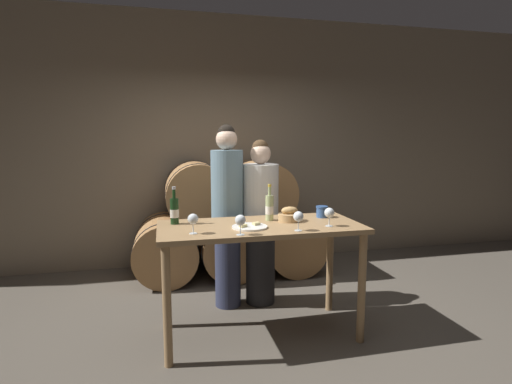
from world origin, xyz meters
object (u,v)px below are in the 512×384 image
(wine_bottle_red, at_px, (174,211))
(wine_glass_far_left, at_px, (193,219))
(wine_glass_center, at_px, (298,217))
(wine_glass_right, at_px, (329,213))
(person_right, at_px, (260,222))
(person_left, at_px, (227,214))
(wine_glass_left, at_px, (240,221))
(tasting_table, at_px, (260,240))
(wine_bottle_white, at_px, (269,208))
(bread_basket, at_px, (289,216))
(blue_crock, at_px, (322,211))
(cheese_plate, at_px, (250,227))

(wine_bottle_red, height_order, wine_glass_far_left, wine_bottle_red)
(wine_glass_center, distance_m, wine_glass_right, 0.31)
(wine_glass_far_left, bearing_deg, person_right, 49.20)
(person_left, height_order, wine_glass_left, person_left)
(person_left, xyz_separation_m, person_right, (0.33, -0.00, -0.10))
(tasting_table, xyz_separation_m, wine_glass_far_left, (-0.56, -0.19, 0.24))
(person_left, height_order, wine_bottle_white, person_left)
(person_right, height_order, bread_basket, person_right)
(tasting_table, distance_m, bread_basket, 0.34)
(wine_glass_far_left, distance_m, wine_glass_right, 1.08)
(blue_crock, bearing_deg, wine_glass_far_left, -163.26)
(wine_bottle_red, relative_size, wine_bottle_white, 0.99)
(wine_bottle_red, bearing_deg, wine_glass_right, -17.19)
(tasting_table, distance_m, wine_glass_center, 0.43)
(person_left, distance_m, cheese_plate, 0.75)
(tasting_table, height_order, cheese_plate, cheese_plate)
(wine_bottle_red, height_order, bread_basket, wine_bottle_red)
(person_left, relative_size, bread_basket, 9.25)
(tasting_table, bearing_deg, bread_basket, 15.37)
(person_right, relative_size, bread_basket, 8.51)
(wine_glass_far_left, bearing_deg, tasting_table, 18.46)
(person_left, distance_m, bread_basket, 0.73)
(cheese_plate, bearing_deg, wine_glass_far_left, -168.08)
(person_left, height_order, blue_crock, person_left)
(wine_bottle_red, xyz_separation_m, blue_crock, (1.29, -0.02, -0.05))
(tasting_table, xyz_separation_m, person_right, (0.16, 0.65, 0.01))
(blue_crock, distance_m, wine_glass_left, 0.96)
(bread_basket, bearing_deg, tasting_table, -164.63)
(person_left, xyz_separation_m, wine_glass_right, (0.69, -0.84, 0.13))
(person_right, distance_m, wine_glass_left, 1.06)
(person_left, xyz_separation_m, wine_bottle_white, (0.28, -0.51, 0.14))
(person_left, height_order, wine_bottle_red, person_left)
(bread_basket, xyz_separation_m, cheese_plate, (-0.39, -0.17, -0.04))
(cheese_plate, bearing_deg, wine_glass_right, -8.50)
(person_right, xyz_separation_m, wine_glass_left, (-0.39, -0.96, 0.23))
(cheese_plate, height_order, wine_glass_right, wine_glass_right)
(bread_basket, distance_m, cheese_plate, 0.42)
(wine_bottle_white, bearing_deg, person_right, 84.76)
(person_left, relative_size, wine_glass_far_left, 11.76)
(person_right, xyz_separation_m, bread_basket, (0.11, -0.58, 0.17))
(tasting_table, xyz_separation_m, wine_glass_center, (0.23, -0.28, 0.24))
(person_right, bearing_deg, wine_glass_left, -112.16)
(tasting_table, height_order, person_right, person_right)
(tasting_table, relative_size, wine_glass_far_left, 10.91)
(wine_glass_left, relative_size, wine_glass_center, 1.00)
(blue_crock, bearing_deg, wine_bottle_white, -177.65)
(bread_basket, xyz_separation_m, wine_glass_far_left, (-0.84, -0.26, 0.06))
(person_left, xyz_separation_m, wine_bottle_red, (-0.51, -0.46, 0.13))
(person_right, bearing_deg, wine_bottle_red, -151.23)
(tasting_table, relative_size, cheese_plate, 5.86)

